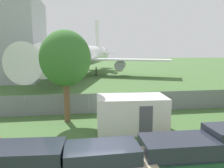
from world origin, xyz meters
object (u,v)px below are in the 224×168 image
object	(u,v)px
portable_cabin	(131,113)
tree_behind_benches	(65,59)
car_grey_van_mid_left	(19,167)
airplane	(82,57)
car_champagne_suv_near_left	(102,164)
car_dark_green_van_centre	(177,157)

from	to	relation	value
portable_cabin	tree_behind_benches	xyz separation A→B (m)	(-4.38, 2.34, 3.58)
tree_behind_benches	car_grey_van_mid_left	distance (m)	8.94
car_grey_van_mid_left	airplane	bearing A→B (deg)	89.53
portable_cabin	tree_behind_benches	bearing A→B (deg)	155.29
airplane	tree_behind_benches	distance (m)	27.79
car_champagne_suv_near_left	portable_cabin	bearing A→B (deg)	65.00
car_grey_van_mid_left	car_champagne_suv_near_left	bearing A→B (deg)	-0.20
airplane	car_champagne_suv_near_left	distance (m)	36.08
portable_cabin	car_champagne_suv_near_left	size ratio (longest dim) A/B	1.17
airplane	tree_behind_benches	size ratio (longest dim) A/B	6.38
tree_behind_benches	car_grey_van_mid_left	bearing A→B (deg)	-99.90
tree_behind_benches	car_champagne_suv_near_left	xyz separation A→B (m)	(1.78, -8.22, -3.80)
portable_cabin	car_grey_van_mid_left	xyz separation A→B (m)	(-5.77, -5.64, -0.20)
tree_behind_benches	car_champagne_suv_near_left	size ratio (longest dim) A/B	1.67
airplane	car_dark_green_van_centre	distance (m)	36.08
airplane	tree_behind_benches	world-z (taller)	airplane
car_grey_van_mid_left	portable_cabin	bearing A→B (deg)	48.39
airplane	portable_cabin	bearing A→B (deg)	21.83
car_champagne_suv_near_left	airplane	bearing A→B (deg)	89.39
portable_cabin	car_dark_green_van_centre	xyz separation A→B (m)	(0.63, -5.70, -0.23)
airplane	car_grey_van_mid_left	size ratio (longest dim) A/B	8.86
car_grey_van_mid_left	car_dark_green_van_centre	xyz separation A→B (m)	(6.40, -0.06, -0.03)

